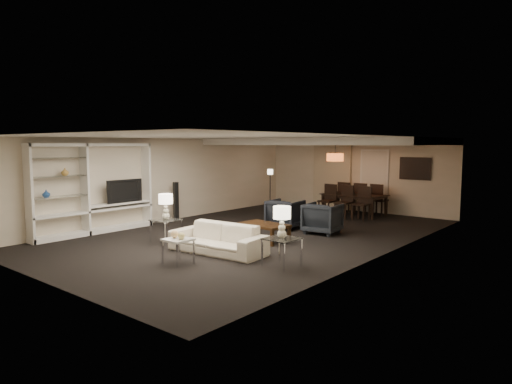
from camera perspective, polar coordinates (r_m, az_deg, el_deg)
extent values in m
plane|color=black|center=(11.90, 0.00, -5.28)|extent=(11.00, 11.00, 0.00)
cube|color=silver|center=(11.67, 0.00, 6.85)|extent=(7.00, 11.00, 0.02)
cube|color=beige|center=(16.33, 12.37, 2.08)|extent=(7.00, 0.02, 2.50)
cube|color=beige|center=(8.27, -25.01, -2.04)|extent=(7.00, 0.02, 2.50)
cube|color=beige|center=(14.19, -10.98, 1.54)|extent=(0.02, 11.00, 2.50)
cube|color=beige|center=(9.88, 15.87, -0.48)|extent=(0.02, 11.00, 2.50)
cube|color=silver|center=(14.54, 8.85, 6.22)|extent=(7.00, 4.00, 0.20)
cube|color=beige|center=(16.69, 9.49, 2.05)|extent=(1.50, 0.12, 2.40)
cube|color=silver|center=(16.01, 14.54, 1.24)|extent=(0.90, 0.05, 2.10)
cube|color=#142D38|center=(15.43, 19.29, 2.78)|extent=(0.95, 0.04, 0.65)
cylinder|color=#D8591E|center=(14.40, 9.85, 4.29)|extent=(0.52, 0.52, 0.24)
imported|color=beige|center=(9.84, -4.82, -5.83)|extent=(2.21, 1.01, 0.63)
imported|color=black|center=(12.69, 3.67, -2.74)|extent=(0.95, 0.97, 0.80)
imported|color=black|center=(12.04, 8.32, -3.27)|extent=(0.95, 0.97, 0.80)
sphere|color=#EEBF7E|center=(9.12, -10.13, -5.20)|extent=(0.16, 0.16, 0.16)
sphere|color=#E9D57B|center=(8.97, -9.30, -5.43)|extent=(0.14, 0.14, 0.14)
imported|color=black|center=(12.98, -16.36, 0.16)|extent=(1.08, 0.14, 0.62)
imported|color=#224C96|center=(11.96, -24.75, -0.19)|extent=(0.18, 0.18, 0.19)
imported|color=gold|center=(12.14, -22.77, 2.35)|extent=(0.18, 0.18, 0.18)
cube|color=black|center=(14.07, -9.98, -1.18)|extent=(0.15, 0.15, 1.18)
imported|color=black|center=(15.19, 12.06, -1.61)|extent=(2.02, 1.16, 0.70)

